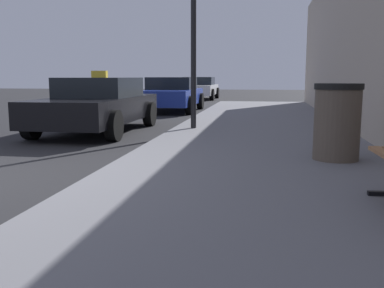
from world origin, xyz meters
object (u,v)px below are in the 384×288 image
Objects in this scene: car_white at (199,88)px; car_black at (98,104)px; car_blue at (171,94)px; trash_bin at (337,122)px.

car_black is at bearing 89.45° from car_white.
car_black reaches higher than car_white.
car_white is at bearing -90.55° from car_black.
car_black is 1.08× the size of car_blue.
car_blue is at bearing 114.16° from trash_bin.
car_black reaches higher than car_blue.
car_black is at bearing 143.79° from trash_bin.
car_black is (-4.86, 3.56, -0.03)m from trash_bin.
trash_bin is 0.26× the size of car_white.
car_blue is 1.00× the size of car_white.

